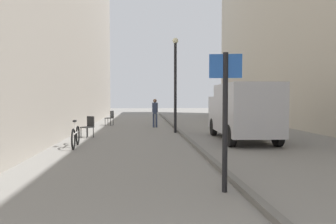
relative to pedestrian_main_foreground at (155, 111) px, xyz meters
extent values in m
plane|color=gray|center=(-0.46, -5.51, -0.98)|extent=(80.00, 80.00, 0.00)
cube|color=#615F5B|center=(1.12, -5.51, -0.92)|extent=(0.16, 40.00, 0.12)
cylinder|color=#2D3851|center=(-0.08, 0.01, -0.58)|extent=(0.12, 0.12, 0.80)
cylinder|color=#2D3851|center=(0.08, -0.01, -0.58)|extent=(0.12, 0.12, 0.80)
cube|color=#2D3851|center=(0.00, 0.00, 0.16)|extent=(0.24, 0.21, 0.68)
cylinder|color=#2D3851|center=(-0.12, 0.01, 0.21)|extent=(0.09, 0.09, 0.58)
cylinder|color=#2D3851|center=(0.12, -0.01, 0.21)|extent=(0.09, 0.09, 0.58)
sphere|color=brown|center=(0.00, 0.00, 0.61)|extent=(0.22, 0.22, 0.22)
cube|color=#B7B7BC|center=(3.33, -6.58, 0.35)|extent=(2.05, 3.63, 1.97)
cube|color=#B7B7BC|center=(3.43, -4.11, 0.10)|extent=(1.96, 1.46, 1.48)
cube|color=black|center=(3.45, -3.63, 0.43)|extent=(1.60, 0.11, 0.65)
cylinder|color=black|center=(2.57, -4.22, -0.58)|extent=(0.25, 0.81, 0.80)
cylinder|color=black|center=(4.28, -4.29, -0.58)|extent=(0.25, 0.81, 0.80)
cylinder|color=black|center=(2.43, -7.62, -0.58)|extent=(0.25, 0.81, 0.80)
cylinder|color=black|center=(4.13, -7.69, -0.58)|extent=(0.25, 0.81, 0.80)
cylinder|color=black|center=(0.77, -12.91, 0.32)|extent=(0.10, 0.10, 2.60)
cube|color=#2659B2|center=(0.77, -12.91, 1.37)|extent=(0.60, 0.14, 0.44)
cylinder|color=black|center=(0.91, -2.91, 1.27)|extent=(0.14, 0.14, 4.50)
sphere|color=beige|center=(0.91, -2.91, 3.64)|extent=(0.28, 0.28, 0.28)
torus|color=black|center=(-3.17, -6.73, -0.62)|extent=(0.10, 0.72, 0.72)
torus|color=black|center=(-3.10, -7.78, -0.62)|extent=(0.10, 0.72, 0.72)
cylinder|color=silver|center=(-3.14, -7.26, -0.47)|extent=(0.11, 0.95, 0.05)
cylinder|color=silver|center=(-3.12, -7.44, -0.25)|extent=(0.04, 0.04, 0.40)
cube|color=black|center=(-3.12, -7.44, -0.03)|extent=(0.11, 0.25, 0.06)
cylinder|color=black|center=(-3.16, -4.87, -0.75)|extent=(0.04, 0.04, 0.45)
cylinder|color=black|center=(-3.45, -4.64, -0.75)|extent=(0.04, 0.04, 0.45)
cylinder|color=black|center=(-2.92, -4.58, -0.75)|extent=(0.04, 0.04, 0.45)
cylinder|color=black|center=(-3.21, -4.35, -0.75)|extent=(0.04, 0.04, 0.45)
cube|color=black|center=(-3.19, -4.61, -0.51)|extent=(0.62, 0.62, 0.04)
cube|color=black|center=(-3.06, -4.45, -0.26)|extent=(0.37, 0.31, 0.45)
cylinder|color=black|center=(-3.10, 1.41, -0.75)|extent=(0.04, 0.04, 0.45)
cylinder|color=black|center=(-2.97, 1.76, -0.75)|extent=(0.04, 0.04, 0.45)
cylinder|color=black|center=(-2.75, 1.28, -0.75)|extent=(0.04, 0.04, 0.45)
cylinder|color=black|center=(-2.62, 1.63, -0.75)|extent=(0.04, 0.04, 0.45)
cube|color=black|center=(-2.86, 1.52, -0.51)|extent=(0.57, 0.57, 0.04)
cube|color=black|center=(-2.67, 1.45, -0.26)|extent=(0.19, 0.43, 0.45)
camera|label=1|loc=(-0.77, -18.59, 0.79)|focal=33.45mm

